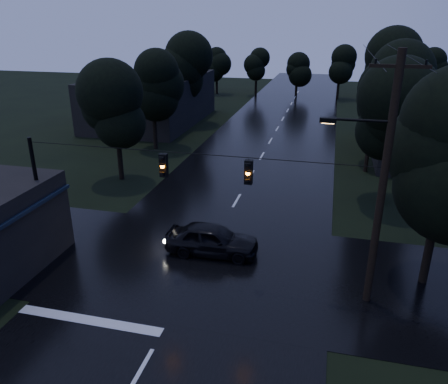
% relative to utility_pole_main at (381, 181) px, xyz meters
% --- Properties ---
extents(main_road, '(12.00, 120.00, 0.02)m').
position_rel_utility_pole_main_xyz_m(main_road, '(-7.41, 19.00, -5.26)').
color(main_road, black).
rests_on(main_road, ground).
extents(cross_street, '(60.00, 9.00, 0.02)m').
position_rel_utility_pole_main_xyz_m(cross_street, '(-7.41, 1.00, -5.26)').
color(cross_street, black).
rests_on(cross_street, ground).
extents(building_far_right, '(10.00, 14.00, 4.40)m').
position_rel_utility_pole_main_xyz_m(building_far_right, '(6.59, 23.00, -3.06)').
color(building_far_right, black).
rests_on(building_far_right, ground).
extents(building_far_left, '(10.00, 16.00, 5.00)m').
position_rel_utility_pole_main_xyz_m(building_far_left, '(-21.41, 29.00, -2.76)').
color(building_far_left, black).
rests_on(building_far_left, ground).
extents(utility_pole_main, '(3.50, 0.30, 10.00)m').
position_rel_utility_pole_main_xyz_m(utility_pole_main, '(0.00, 0.00, 0.00)').
color(utility_pole_main, black).
rests_on(utility_pole_main, ground).
extents(utility_pole_far, '(2.00, 0.30, 7.50)m').
position_rel_utility_pole_main_xyz_m(utility_pole_far, '(0.89, 17.00, -1.38)').
color(utility_pole_far, black).
rests_on(utility_pole_far, ground).
extents(anchor_pole_left, '(0.18, 0.18, 6.00)m').
position_rel_utility_pole_main_xyz_m(anchor_pole_left, '(-14.91, 0.00, -2.26)').
color(anchor_pole_left, black).
rests_on(anchor_pole_left, ground).
extents(span_signals, '(15.00, 0.37, 1.12)m').
position_rel_utility_pole_main_xyz_m(span_signals, '(-6.85, -0.01, -0.01)').
color(span_signals, black).
rests_on(span_signals, ground).
extents(tree_corner_near, '(4.48, 4.48, 9.44)m').
position_rel_utility_pole_main_xyz_m(tree_corner_near, '(2.59, 2.00, 0.74)').
color(tree_corner_near, black).
rests_on(tree_corner_near, ground).
extents(tree_left_a, '(3.92, 3.92, 8.26)m').
position_rel_utility_pole_main_xyz_m(tree_left_a, '(-16.41, 11.00, -0.02)').
color(tree_left_a, black).
rests_on(tree_left_a, ground).
extents(tree_left_b, '(4.20, 4.20, 8.85)m').
position_rel_utility_pole_main_xyz_m(tree_left_b, '(-17.01, 19.00, 0.36)').
color(tree_left_b, black).
rests_on(tree_left_b, ground).
extents(tree_left_c, '(4.48, 4.48, 9.44)m').
position_rel_utility_pole_main_xyz_m(tree_left_c, '(-17.61, 29.00, 0.74)').
color(tree_left_c, black).
rests_on(tree_left_c, ground).
extents(tree_right_a, '(4.20, 4.20, 8.85)m').
position_rel_utility_pole_main_xyz_m(tree_right_a, '(1.59, 11.00, 0.36)').
color(tree_right_a, black).
rests_on(tree_right_a, ground).
extents(tree_right_b, '(4.48, 4.48, 9.44)m').
position_rel_utility_pole_main_xyz_m(tree_right_b, '(2.19, 19.00, 0.74)').
color(tree_right_b, black).
rests_on(tree_right_b, ground).
extents(tree_right_c, '(4.76, 4.76, 10.03)m').
position_rel_utility_pole_main_xyz_m(tree_right_c, '(2.79, 29.00, 1.11)').
color(tree_right_c, black).
rests_on(tree_right_c, ground).
extents(car, '(4.62, 1.98, 1.56)m').
position_rel_utility_pole_main_xyz_m(car, '(-7.17, 2.20, -4.48)').
color(car, black).
rests_on(car, ground).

